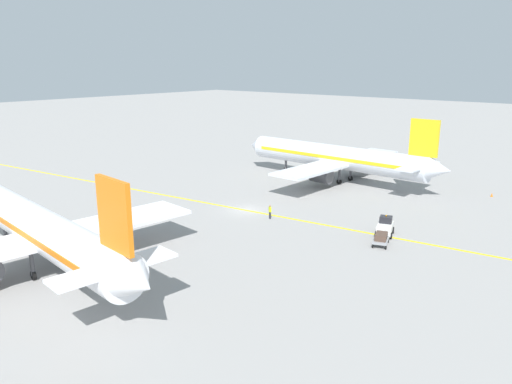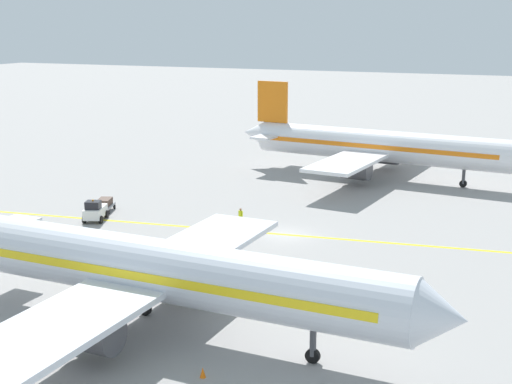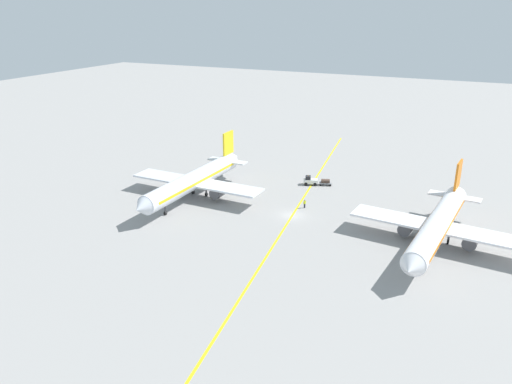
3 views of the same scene
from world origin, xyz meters
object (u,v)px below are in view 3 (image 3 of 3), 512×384
(airplane_adjacent_stand, at_px, (195,180))
(traffic_cone_mid_apron, at_px, (163,202))
(traffic_cone_near_nose, at_px, (222,164))
(baggage_tug_white, at_px, (310,181))
(airplane_at_gate, at_px, (438,225))
(ground_crew_worker, at_px, (305,203))
(baggage_cart_trailing, at_px, (325,182))

(airplane_adjacent_stand, xyz_separation_m, traffic_cone_mid_apron, (4.05, 5.38, -3.43))
(traffic_cone_near_nose, height_order, traffic_cone_mid_apron, same)
(baggage_tug_white, bearing_deg, airplane_adjacent_stand, 42.81)
(airplane_at_gate, bearing_deg, airplane_adjacent_stand, -2.65)
(baggage_tug_white, height_order, traffic_cone_near_nose, baggage_tug_white)
(ground_crew_worker, height_order, traffic_cone_mid_apron, ground_crew_worker)
(baggage_cart_trailing, distance_m, ground_crew_worker, 14.08)
(airplane_adjacent_stand, distance_m, traffic_cone_near_nose, 22.33)
(baggage_cart_trailing, bearing_deg, traffic_cone_near_nose, -6.72)
(traffic_cone_mid_apron, bearing_deg, baggage_tug_white, -135.04)
(baggage_cart_trailing, xyz_separation_m, traffic_cone_near_nose, (27.15, -3.20, -0.49))
(baggage_cart_trailing, xyz_separation_m, traffic_cone_mid_apron, (25.57, 23.52, -0.49))
(airplane_adjacent_stand, bearing_deg, ground_crew_worker, -169.47)
(ground_crew_worker, bearing_deg, airplane_at_gate, 165.83)
(airplane_at_gate, relative_size, traffic_cone_near_nose, 64.63)
(airplane_at_gate, bearing_deg, traffic_cone_mid_apron, 3.67)
(airplane_adjacent_stand, distance_m, baggage_cart_trailing, 28.29)
(traffic_cone_near_nose, bearing_deg, traffic_cone_mid_apron, 93.37)
(airplane_adjacent_stand, xyz_separation_m, baggage_cart_trailing, (-21.52, -18.13, -2.95))
(airplane_at_gate, xyz_separation_m, traffic_cone_near_nose, (52.00, -23.48, -3.43))
(baggage_cart_trailing, xyz_separation_m, ground_crew_worker, (-0.28, 14.08, 0.15))
(airplane_at_gate, relative_size, traffic_cone_mid_apron, 64.63)
(baggage_cart_trailing, distance_m, traffic_cone_near_nose, 27.34)
(airplane_at_gate, distance_m, airplane_adjacent_stand, 46.42)
(traffic_cone_near_nose, relative_size, traffic_cone_mid_apron, 1.00)
(airplane_adjacent_stand, bearing_deg, baggage_cart_trailing, -139.88)
(airplane_adjacent_stand, height_order, traffic_cone_near_nose, airplane_adjacent_stand)
(airplane_at_gate, relative_size, baggage_cart_trailing, 12.19)
(airplane_at_gate, xyz_separation_m, airplane_adjacent_stand, (46.37, -2.15, 0.00))
(baggage_tug_white, xyz_separation_m, ground_crew_worker, (-3.40, 12.99, 0.01))
(airplane_adjacent_stand, relative_size, traffic_cone_near_nose, 64.53)
(airplane_at_gate, distance_m, ground_crew_worker, 25.49)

